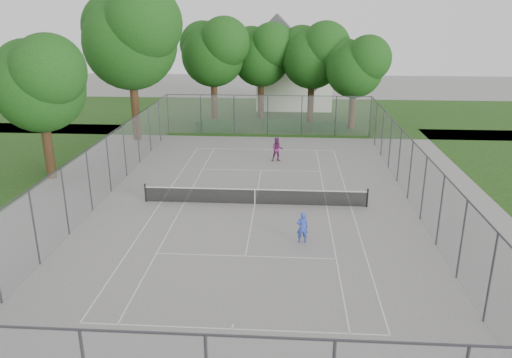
# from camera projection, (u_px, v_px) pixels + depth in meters

# --- Properties ---
(ground) EXTENTS (120.00, 120.00, 0.00)m
(ground) POSITION_uv_depth(u_px,v_px,m) (255.00, 204.00, 28.76)
(ground) COLOR slate
(ground) RESTS_ON ground
(grass_far) EXTENTS (60.00, 20.00, 0.00)m
(grass_far) POSITION_uv_depth(u_px,v_px,m) (271.00, 114.00, 53.31)
(grass_far) COLOR #1D3F12
(grass_far) RESTS_ON ground
(court_markings) EXTENTS (11.03, 23.83, 0.01)m
(court_markings) POSITION_uv_depth(u_px,v_px,m) (255.00, 204.00, 28.76)
(court_markings) COLOR silver
(court_markings) RESTS_ON ground
(tennis_net) EXTENTS (12.87, 0.10, 1.10)m
(tennis_net) POSITION_uv_depth(u_px,v_px,m) (255.00, 196.00, 28.60)
(tennis_net) COLOR black
(tennis_net) RESTS_ON ground
(perimeter_fence) EXTENTS (18.08, 34.08, 3.52)m
(perimeter_fence) POSITION_uv_depth(u_px,v_px,m) (255.00, 175.00, 28.18)
(perimeter_fence) COLOR #38383D
(perimeter_fence) RESTS_ON ground
(tree_far_left) EXTENTS (7.04, 6.43, 10.12)m
(tree_far_left) POSITION_uv_depth(u_px,v_px,m) (214.00, 50.00, 48.11)
(tree_far_left) COLOR #362213
(tree_far_left) RESTS_ON ground
(tree_far_midleft) EXTENTS (6.64, 6.06, 9.55)m
(tree_far_midleft) POSITION_uv_depth(u_px,v_px,m) (262.00, 53.00, 49.68)
(tree_far_midleft) COLOR #362213
(tree_far_midleft) RESTS_ON ground
(tree_far_midright) EXTENTS (6.76, 6.17, 9.71)m
(tree_far_midright) POSITION_uv_depth(u_px,v_px,m) (313.00, 53.00, 47.81)
(tree_far_midright) COLOR #362213
(tree_far_midright) RESTS_ON ground
(tree_far_right) EXTENTS (5.97, 5.45, 8.58)m
(tree_far_right) POSITION_uv_depth(u_px,v_px,m) (356.00, 65.00, 45.23)
(tree_far_right) COLOR #362213
(tree_far_right) RESTS_ON ground
(tree_side_back) EXTENTS (8.83, 8.06, 12.69)m
(tree_side_back) POSITION_uv_depth(u_px,v_px,m) (131.00, 34.00, 40.33)
(tree_side_back) COLOR #362213
(tree_side_back) RESTS_ON ground
(tree_side_front) EXTENTS (6.53, 5.96, 9.39)m
(tree_side_front) POSITION_uv_depth(u_px,v_px,m) (39.00, 80.00, 31.21)
(tree_side_front) COLOR #362213
(tree_side_front) RESTS_ON ground
(hedge_left) EXTENTS (3.84, 1.15, 0.96)m
(hedge_left) POSITION_uv_depth(u_px,v_px,m) (217.00, 126.00, 45.93)
(hedge_left) COLOR #144014
(hedge_left) RESTS_ON ground
(hedge_mid) EXTENTS (3.38, 0.97, 1.06)m
(hedge_mid) POSITION_uv_depth(u_px,v_px,m) (284.00, 125.00, 45.99)
(hedge_mid) COLOR #144014
(hedge_mid) RESTS_ON ground
(hedge_right) EXTENTS (2.97, 1.09, 0.89)m
(hedge_right) POSITION_uv_depth(u_px,v_px,m) (329.00, 126.00, 45.83)
(hedge_right) COLOR #144014
(hedge_right) RESTS_ON ground
(house) EXTENTS (8.21, 6.36, 10.22)m
(house) POSITION_uv_depth(u_px,v_px,m) (294.00, 71.00, 56.10)
(house) COLOR white
(house) RESTS_ON ground
(girl_player) EXTENTS (0.62, 0.46, 1.55)m
(girl_player) POSITION_uv_depth(u_px,v_px,m) (302.00, 227.00, 23.83)
(girl_player) COLOR blue
(girl_player) RESTS_ON ground
(woman_player) EXTENTS (0.93, 0.76, 1.79)m
(woman_player) POSITION_uv_depth(u_px,v_px,m) (277.00, 149.00, 36.65)
(woman_player) COLOR #742662
(woman_player) RESTS_ON ground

